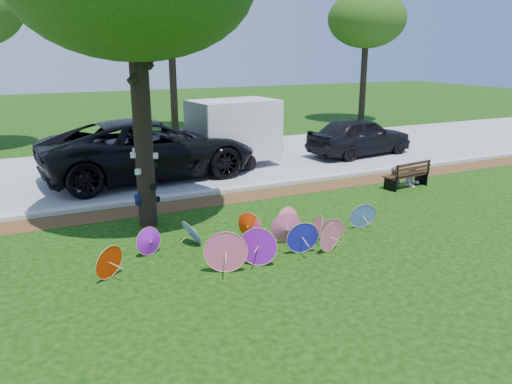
# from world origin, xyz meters

# --- Properties ---
(ground) EXTENTS (90.00, 90.00, 0.00)m
(ground) POSITION_xyz_m (0.00, 0.00, 0.00)
(ground) COLOR black
(ground) RESTS_ON ground
(mulch_strip) EXTENTS (90.00, 1.00, 0.01)m
(mulch_strip) POSITION_xyz_m (0.00, 4.50, 0.01)
(mulch_strip) COLOR #472D16
(mulch_strip) RESTS_ON ground
(curb) EXTENTS (90.00, 0.30, 0.12)m
(curb) POSITION_xyz_m (0.00, 5.20, 0.06)
(curb) COLOR #B7B5AD
(curb) RESTS_ON ground
(street) EXTENTS (90.00, 8.00, 0.01)m
(street) POSITION_xyz_m (0.00, 9.35, 0.01)
(street) COLOR gray
(street) RESTS_ON ground
(parasol_pile) EXTENTS (6.72, 2.26, 0.88)m
(parasol_pile) POSITION_xyz_m (-0.01, 0.61, 0.36)
(parasol_pile) COLOR #CE5779
(parasol_pile) RESTS_ON ground
(black_van) EXTENTS (7.36, 3.88, 1.98)m
(black_van) POSITION_xyz_m (-0.58, 7.96, 0.99)
(black_van) COLOR black
(black_van) RESTS_ON ground
(dark_pickup) EXTENTS (4.75, 2.35, 1.56)m
(dark_pickup) POSITION_xyz_m (8.03, 8.00, 0.78)
(dark_pickup) COLOR black
(dark_pickup) RESTS_ON ground
(cargo_trailer) EXTENTS (3.22, 2.24, 2.72)m
(cargo_trailer) POSITION_xyz_m (2.63, 8.34, 1.36)
(cargo_trailer) COLOR silver
(cargo_trailer) RESTS_ON ground
(park_bench) EXTENTS (1.65, 0.80, 0.83)m
(park_bench) POSITION_xyz_m (6.33, 3.33, 0.41)
(park_bench) COLOR black
(park_bench) RESTS_ON ground
(person_left) EXTENTS (0.55, 0.45, 1.28)m
(person_left) POSITION_xyz_m (5.98, 3.38, 0.64)
(person_left) COLOR #3A3F4F
(person_left) RESTS_ON ground
(person_right) EXTENTS (0.63, 0.50, 1.24)m
(person_right) POSITION_xyz_m (6.68, 3.38, 0.62)
(person_right) COLOR silver
(person_right) RESTS_ON ground
(bg_trees) EXTENTS (24.20, 5.79, 7.40)m
(bg_trees) POSITION_xyz_m (3.68, 16.01, 5.77)
(bg_trees) COLOR black
(bg_trees) RESTS_ON ground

